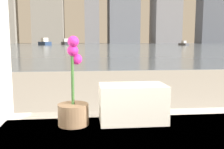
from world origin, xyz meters
TOP-DOWN VIEW (x-y plane):
  - potted_orchid at (-0.37, 0.79)m, footprint 0.13×0.13m
  - towel_stack at (-0.12, 0.81)m, footprint 0.28×0.16m
  - harbor_water at (0.00, 62.00)m, footprint 180.00×110.00m
  - harbor_boat_0 at (-6.11, 71.36)m, footprint 2.85×4.81m
  - harbor_boat_1 at (21.72, 54.86)m, footprint 1.58×2.97m
  - harbor_boat_2 at (-10.38, 62.12)m, footprint 3.78×4.90m

SIDE VIEW (x-z plane):
  - harbor_water at x=0.00m, z-range 0.00..0.01m
  - harbor_boat_1 at x=21.72m, z-range -0.15..0.91m
  - towel_stack at x=-0.12m, z-range 0.51..0.67m
  - potted_orchid at x=-0.37m, z-range 0.42..0.78m
  - harbor_boat_0 at x=-6.11m, z-range -0.24..1.46m
  - harbor_boat_2 at x=-10.38m, z-range -0.25..1.52m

